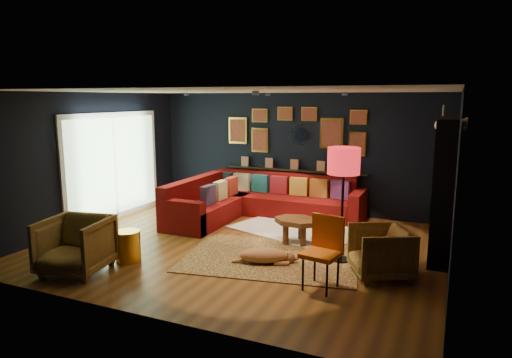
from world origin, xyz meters
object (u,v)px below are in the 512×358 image
at_px(sectional, 253,202).
at_px(pouf, 210,216).
at_px(armchair_right, 381,250).
at_px(gold_stool, 128,246).
at_px(armchair_left, 75,243).
at_px(coffee_table, 297,223).
at_px(orange_chair, 324,246).
at_px(dog, 264,252).
at_px(floor_lamp, 344,166).

xyz_separation_m(sectional, pouf, (-0.50, -0.93, -0.13)).
height_order(armchair_right, gold_stool, armchair_right).
bearing_deg(sectional, armchair_left, -105.37).
bearing_deg(coffee_table, gold_stool, -138.86).
relative_size(sectional, gold_stool, 7.10).
bearing_deg(orange_chair, armchair_left, -154.47).
distance_m(pouf, armchair_right, 3.72).
height_order(sectional, gold_stool, sectional).
bearing_deg(sectional, orange_chair, -51.30).
bearing_deg(pouf, gold_stool, -94.69).
bearing_deg(dog, gold_stool, 179.53).
bearing_deg(coffee_table, floor_lamp, -30.90).
xyz_separation_m(sectional, dog, (1.28, -2.44, -0.15)).
bearing_deg(sectional, coffee_table, -42.80).
height_order(orange_chair, floor_lamp, floor_lamp).
distance_m(sectional, gold_stool, 3.25).
xyz_separation_m(coffee_table, armchair_left, (-2.49, -2.53, 0.08)).
distance_m(armchair_right, floor_lamp, 1.33).
xyz_separation_m(gold_stool, floor_lamp, (3.01, 1.32, 1.26)).
height_order(armchair_left, dog, armchair_left).
relative_size(floor_lamp, dog, 1.73).
distance_m(sectional, floor_lamp, 3.20).
xyz_separation_m(armchair_left, orange_chair, (3.40, 0.94, 0.12)).
bearing_deg(dog, orange_chair, -45.35).
xyz_separation_m(coffee_table, armchair_right, (1.54, -0.91, 0.03)).
bearing_deg(armchair_right, armchair_left, -95.14).
bearing_deg(coffee_table, dog, -97.87).
distance_m(pouf, dog, 2.34).
distance_m(coffee_table, armchair_right, 1.79).
xyz_separation_m(armchair_left, gold_stool, (0.37, 0.68, -0.21)).
bearing_deg(floor_lamp, armchair_right, -30.32).
height_order(armchair_right, dog, armchair_right).
bearing_deg(dog, pouf, 118.61).
bearing_deg(armchair_left, pouf, 68.95).
bearing_deg(orange_chair, gold_stool, -165.02).
distance_m(sectional, pouf, 1.06).
xyz_separation_m(coffee_table, gold_stool, (-2.12, -1.85, -0.12)).
height_order(pouf, armchair_right, armchair_right).
relative_size(sectional, armchair_right, 4.32).
xyz_separation_m(armchair_right, floor_lamp, (-0.65, 0.38, 1.10)).
bearing_deg(sectional, gold_stool, -102.23).
relative_size(coffee_table, armchair_right, 1.12).
bearing_deg(coffee_table, armchair_right, -30.66).
bearing_deg(armchair_left, coffee_table, 35.16).
xyz_separation_m(sectional, coffee_table, (1.43, -1.33, 0.04)).
height_order(sectional, armchair_right, sectional).
bearing_deg(armchair_right, pouf, -137.69).
distance_m(orange_chair, dog, 1.23).
relative_size(armchair_right, floor_lamp, 0.45).
height_order(coffee_table, gold_stool, gold_stool).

